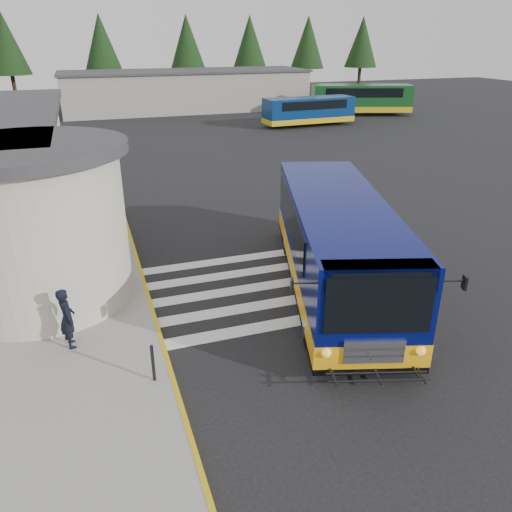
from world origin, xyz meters
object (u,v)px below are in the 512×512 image
object	(u,v)px
bollard	(153,363)
far_bus_a	(309,110)
pedestrian_a	(67,318)
transit_bus	(336,248)
far_bus_b	(361,98)
pedestrian_b	(78,292)

from	to	relation	value
bollard	far_bus_a	xyz separation A→B (m)	(18.93, 32.95, 0.77)
pedestrian_a	far_bus_a	distance (m)	37.14
transit_bus	far_bus_b	world-z (taller)	transit_bus
bollard	far_bus_b	world-z (taller)	far_bus_b
pedestrian_a	bollard	xyz separation A→B (m)	(1.87, -2.19, -0.35)
far_bus_b	pedestrian_b	bearing A→B (deg)	157.72
transit_bus	pedestrian_a	xyz separation A→B (m)	(-8.23, -0.94, -0.48)
bollard	pedestrian_a	bearing A→B (deg)	130.52
transit_bus	pedestrian_a	world-z (taller)	transit_bus
pedestrian_b	far_bus_b	xyz separation A→B (m)	(28.47, 33.66, 0.79)
pedestrian_b	far_bus_a	xyz separation A→B (m)	(20.52, 29.20, 0.50)
transit_bus	bollard	size ratio (longest dim) A/B	11.38
pedestrian_a	far_bus_b	size ratio (longest dim) A/B	0.16
pedestrian_a	far_bus_a	bearing A→B (deg)	-43.94
pedestrian_a	pedestrian_b	size ratio (longest dim) A/B	1.11
pedestrian_a	far_bus_a	xyz separation A→B (m)	(20.80, 30.76, 0.42)
pedestrian_b	bollard	xyz separation A→B (m)	(1.58, -3.74, -0.27)
transit_bus	pedestrian_a	size ratio (longest dim) A/B	6.65
pedestrian_a	far_bus_b	world-z (taller)	far_bus_b
pedestrian_a	bollard	bearing A→B (deg)	-149.35
transit_bus	pedestrian_a	bearing A→B (deg)	-156.68
transit_bus	bollard	bearing A→B (deg)	-137.00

